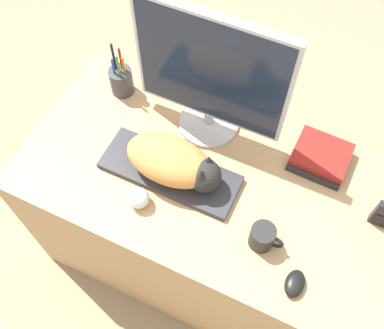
{
  "coord_description": "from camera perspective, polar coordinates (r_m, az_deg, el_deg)",
  "views": [
    {
      "loc": [
        0.26,
        -0.36,
        2.1
      ],
      "look_at": [
        -0.07,
        0.33,
        0.81
      ],
      "focal_mm": 42.0,
      "sensor_mm": 36.0,
      "label": 1
    }
  ],
  "objects": [
    {
      "name": "ground_plane",
      "position": [
        2.14,
        -2.3,
        -19.02
      ],
      "size": [
        12.0,
        12.0,
        0.0
      ],
      "primitive_type": "plane",
      "color": "#998466"
    },
    {
      "name": "desk",
      "position": [
        1.88,
        2.06,
        -7.25
      ],
      "size": [
        1.34,
        0.69,
        0.75
      ],
      "color": "tan",
      "rests_on": "ground_plane"
    },
    {
      "name": "keyboard",
      "position": [
        1.54,
        -2.81,
        -0.96
      ],
      "size": [
        0.48,
        0.17,
        0.02
      ],
      "color": "#2D2D33",
      "rests_on": "desk"
    },
    {
      "name": "cat",
      "position": [
        1.47,
        -2.14,
        0.24
      ],
      "size": [
        0.33,
        0.17,
        0.14
      ],
      "color": "#D18C47",
      "rests_on": "keyboard"
    },
    {
      "name": "monitor",
      "position": [
        1.46,
        2.42,
        11.23
      ],
      "size": [
        0.52,
        0.22,
        0.51
      ],
      "color": "#B7B7BC",
      "rests_on": "desk"
    },
    {
      "name": "computer_mouse",
      "position": [
        1.42,
        12.92,
        -14.53
      ],
      "size": [
        0.06,
        0.09,
        0.03
      ],
      "color": "black",
      "rests_on": "desk"
    },
    {
      "name": "coffee_mug",
      "position": [
        1.42,
        9.0,
        -9.09
      ],
      "size": [
        0.11,
        0.08,
        0.09
      ],
      "color": "black",
      "rests_on": "desk"
    },
    {
      "name": "pen_cup",
      "position": [
        1.74,
        -8.96,
        10.53
      ],
      "size": [
        0.09,
        0.09,
        0.23
      ],
      "color": "#38383D",
      "rests_on": "desk"
    },
    {
      "name": "baseball",
      "position": [
        1.47,
        -6.78,
        -4.25
      ],
      "size": [
        0.07,
        0.07,
        0.07
      ],
      "color": "silver",
      "rests_on": "desk"
    },
    {
      "name": "phone",
      "position": [
        1.54,
        23.09,
        -5.89
      ],
      "size": [
        0.06,
        0.03,
        0.12
      ],
      "color": "black",
      "rests_on": "desk"
    },
    {
      "name": "book_stack",
      "position": [
        1.61,
        16.02,
        0.94
      ],
      "size": [
        0.19,
        0.18,
        0.05
      ],
      "color": "black",
      "rests_on": "desk"
    }
  ]
}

